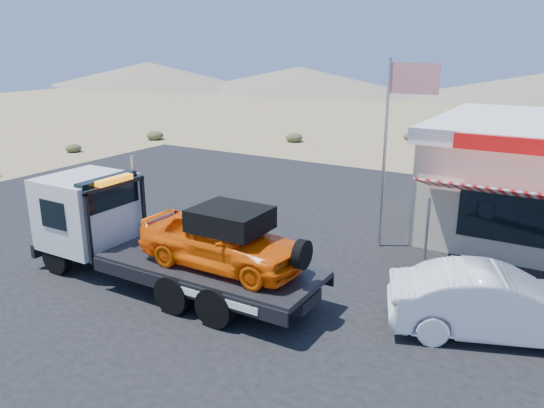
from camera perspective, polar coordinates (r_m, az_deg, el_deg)
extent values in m
plane|color=#937E53|center=(16.40, -9.95, -6.37)|extent=(120.00, 120.00, 0.00)
cube|color=black|center=(17.60, 1.43, -4.43)|extent=(32.00, 24.00, 0.02)
cylinder|color=black|center=(16.51, -22.10, -5.32)|extent=(0.99, 0.30, 0.99)
cylinder|color=black|center=(17.66, -17.07, -3.38)|extent=(0.99, 0.30, 0.99)
cylinder|color=black|center=(13.45, -10.27, -9.35)|extent=(0.99, 0.54, 0.99)
cylinder|color=black|center=(14.84, -5.28, -6.56)|extent=(0.99, 0.54, 0.99)
cylinder|color=black|center=(12.72, -5.81, -10.75)|extent=(0.99, 0.54, 0.99)
cylinder|color=black|center=(14.18, -1.04, -7.63)|extent=(0.99, 0.54, 0.99)
cube|color=black|center=(14.54, -10.13, -6.64)|extent=(8.09, 0.99, 0.30)
cube|color=silver|center=(16.48, -19.22, -0.68)|extent=(2.17, 2.32, 2.07)
cube|color=black|center=(15.60, -17.22, 1.21)|extent=(0.35, 1.97, 0.89)
cube|color=black|center=(15.60, -16.26, -1.56)|extent=(0.10, 2.17, 1.97)
cube|color=orange|center=(15.29, -16.60, 2.48)|extent=(0.25, 1.18, 0.15)
cube|color=black|center=(13.79, -6.74, -6.59)|extent=(5.92, 2.27, 0.15)
imported|color=#FD5C06|center=(13.27, -5.50, -3.72)|extent=(4.34, 1.75, 1.48)
cube|color=black|center=(12.92, -4.51, -1.62)|extent=(1.78, 1.48, 0.54)
imported|color=silver|center=(13.10, 23.01, -9.83)|extent=(5.03, 3.24, 1.57)
cube|color=red|center=(16.41, 23.40, 5.92)|extent=(2.60, 0.12, 0.45)
cylinder|color=#99999E|center=(15.93, 16.28, -3.19)|extent=(0.08, 0.08, 2.20)
cylinder|color=#99999E|center=(17.02, 12.00, 5.04)|extent=(0.10, 0.10, 6.00)
cube|color=#B20C14|center=(16.49, 15.03, 12.91)|extent=(1.50, 0.02, 0.90)
ellipsoid|color=#3E4424|center=(35.20, -20.59, 5.70)|extent=(0.97, 0.97, 0.52)
ellipsoid|color=#3E4424|center=(38.21, -12.48, 7.26)|extent=(1.19, 1.19, 0.64)
ellipsoid|color=#3E4424|center=(36.53, 2.39, 7.20)|extent=(1.16, 1.16, 0.62)
ellipsoid|color=#3E4424|center=(38.47, 14.65, 7.08)|extent=(0.96, 0.96, 0.51)
cone|color=#726B59|center=(75.14, 2.98, 13.22)|extent=(36.00, 36.00, 3.50)
cone|color=#726B59|center=(87.35, -13.08, 13.42)|extent=(40.00, 40.00, 3.80)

